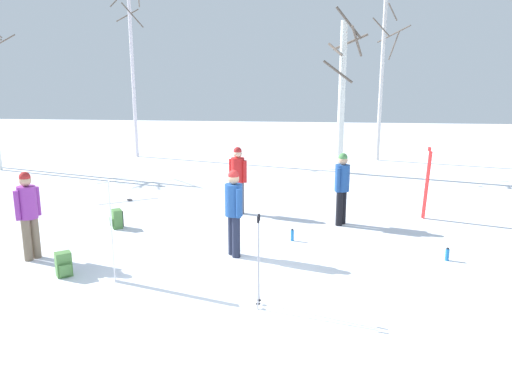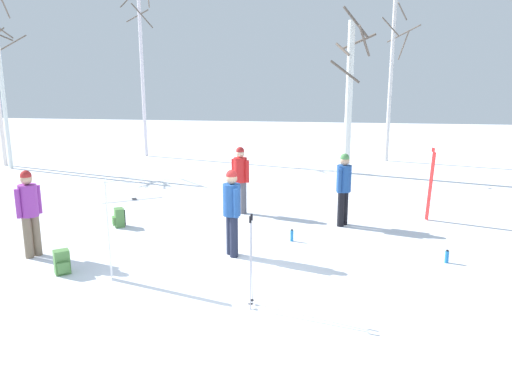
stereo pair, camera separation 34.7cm
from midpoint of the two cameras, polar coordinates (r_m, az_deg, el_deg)
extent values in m
plane|color=white|center=(8.88, -1.97, -9.93)|extent=(60.00, 60.00, 0.00)
cylinder|color=#1E2338|center=(9.81, -1.50, -5.09)|extent=(0.16, 0.16, 0.82)
cylinder|color=#1E2338|center=(9.97, -1.92, -4.79)|extent=(0.16, 0.16, 0.82)
cylinder|color=#1E478C|center=(9.69, -1.74, -0.89)|extent=(0.34, 0.34, 0.62)
sphere|color=tan|center=(9.60, -1.76, 1.55)|extent=(0.22, 0.22, 0.22)
sphere|color=#B22626|center=(9.58, -1.76, 1.90)|extent=(0.21, 0.21, 0.21)
cylinder|color=#1E478C|center=(9.51, -1.22, -1.28)|extent=(0.10, 0.10, 0.56)
cylinder|color=#1E478C|center=(9.88, -2.24, -0.73)|extent=(0.10, 0.10, 0.56)
cylinder|color=#72604C|center=(10.73, -22.72, -4.53)|extent=(0.16, 0.16, 0.82)
cylinder|color=#72604C|center=(10.64, -23.54, -4.74)|extent=(0.16, 0.16, 0.82)
cylinder|color=purple|center=(10.50, -23.48, -0.89)|extent=(0.34, 0.34, 0.62)
sphere|color=tan|center=(10.42, -23.69, 1.36)|extent=(0.22, 0.22, 0.22)
sphere|color=#B22626|center=(10.40, -23.72, 1.68)|extent=(0.21, 0.21, 0.21)
cylinder|color=purple|center=(10.61, -22.51, -0.77)|extent=(0.10, 0.10, 0.56)
cylinder|color=purple|center=(10.40, -24.45, -1.22)|extent=(0.10, 0.10, 0.56)
cylinder|color=#4C4C56|center=(12.83, -0.66, -0.69)|extent=(0.16, 0.16, 0.82)
cylinder|color=#4C4C56|center=(12.93, -1.33, -0.58)|extent=(0.16, 0.16, 0.82)
cylinder|color=red|center=(12.73, -1.01, 2.52)|extent=(0.34, 0.34, 0.62)
sphere|color=beige|center=(12.66, -1.02, 4.38)|extent=(0.22, 0.22, 0.22)
sphere|color=#B22626|center=(12.65, -1.02, 4.65)|extent=(0.21, 0.21, 0.21)
cylinder|color=red|center=(12.62, -0.22, 2.33)|extent=(0.10, 0.10, 0.56)
cylinder|color=red|center=(12.85, -1.79, 2.52)|extent=(0.10, 0.10, 0.56)
cylinder|color=black|center=(11.96, 10.39, -1.94)|extent=(0.16, 0.16, 0.82)
cylinder|color=black|center=(12.11, 10.79, -1.76)|extent=(0.16, 0.16, 0.82)
cylinder|color=#1E478C|center=(11.87, 10.74, 1.51)|extent=(0.34, 0.34, 0.62)
sphere|color=tan|center=(11.80, 10.82, 3.50)|extent=(0.22, 0.22, 0.22)
sphere|color=#4C8C4C|center=(11.79, 10.84, 3.79)|extent=(0.21, 0.21, 0.21)
cylinder|color=#1E478C|center=(11.69, 10.26, 1.25)|extent=(0.10, 0.10, 0.56)
cylinder|color=#1E478C|center=(12.06, 11.19, 1.57)|extent=(0.10, 0.10, 0.56)
cube|color=white|center=(8.95, -15.23, -4.49)|extent=(0.04, 0.09, 1.68)
cube|color=white|center=(8.73, -15.57, 1.02)|extent=(0.03, 0.06, 0.10)
cube|color=white|center=(8.89, -15.26, -4.60)|extent=(0.04, 0.09, 1.68)
cube|color=white|center=(8.67, -15.61, 0.94)|extent=(0.03, 0.06, 0.10)
cube|color=red|center=(12.85, 19.90, 0.55)|extent=(0.08, 0.19, 1.70)
cube|color=red|center=(12.70, 20.21, 4.46)|extent=(0.04, 0.06, 0.10)
cube|color=red|center=(12.90, 19.77, 0.61)|extent=(0.08, 0.19, 1.70)
cube|color=red|center=(12.75, 20.08, 4.51)|extent=(0.04, 0.06, 0.10)
cube|color=white|center=(14.64, -13.09, -0.91)|extent=(1.46, 1.00, 0.02)
cube|color=#333338|center=(14.65, -12.91, -0.80)|extent=(0.13, 0.12, 0.03)
cube|color=white|center=(14.74, -13.18, -0.83)|extent=(1.46, 1.00, 0.02)
cube|color=#333338|center=(14.74, -12.99, -0.72)|extent=(0.13, 0.12, 0.03)
cylinder|color=#B2B2BC|center=(7.74, 0.81, -8.07)|extent=(0.02, 0.10, 1.36)
cylinder|color=black|center=(7.50, 0.82, -2.87)|extent=(0.04, 0.04, 0.10)
cylinder|color=black|center=(7.98, 0.79, -12.15)|extent=(0.07, 0.07, 0.01)
cylinder|color=#B2B2BC|center=(7.62, 0.68, -8.41)|extent=(0.02, 0.10, 1.36)
cylinder|color=black|center=(7.38, 0.70, -3.14)|extent=(0.04, 0.04, 0.10)
cylinder|color=black|center=(7.86, 0.67, -12.54)|extent=(0.07, 0.07, 0.01)
cube|color=#4C7F3F|center=(12.17, -14.41, -2.81)|extent=(0.31, 0.33, 0.44)
cube|color=#4C7F3F|center=(12.16, -14.99, -3.17)|extent=(0.16, 0.20, 0.20)
cube|color=black|center=(12.25, -13.94, -2.67)|extent=(0.04, 0.04, 0.37)
cube|color=black|center=(12.12, -13.81, -2.84)|extent=(0.04, 0.04, 0.37)
cube|color=#4C7F3F|center=(9.65, -20.13, -7.43)|extent=(0.33, 0.32, 0.44)
cube|color=#4C7F3F|center=(9.55, -19.95, -8.05)|extent=(0.19, 0.17, 0.20)
cube|color=black|center=(9.75, -20.67, -7.27)|extent=(0.04, 0.04, 0.37)
cube|color=black|center=(9.77, -19.84, -7.16)|extent=(0.04, 0.04, 0.37)
cylinder|color=#1E72BF|center=(10.32, 21.68, -6.85)|extent=(0.07, 0.07, 0.23)
cylinder|color=black|center=(10.28, 21.74, -6.17)|extent=(0.05, 0.05, 0.02)
cylinder|color=#1E72BF|center=(10.84, 4.99, -4.96)|extent=(0.07, 0.07, 0.24)
cylinder|color=black|center=(10.80, 5.01, -4.29)|extent=(0.04, 0.04, 0.02)
cylinder|color=brown|center=(21.75, -26.15, 18.42)|extent=(0.44, 1.13, 0.81)
cylinder|color=white|center=(20.94, -26.22, 9.67)|extent=(0.15, 0.15, 5.38)
cylinder|color=brown|center=(20.64, -26.33, 16.05)|extent=(0.39, 0.74, 0.53)
cylinder|color=brown|center=(21.56, -25.73, 14.73)|extent=(1.44, 0.12, 0.74)
cylinder|color=silver|center=(22.33, -12.30, 13.41)|extent=(0.14, 0.14, 7.39)
cylinder|color=brown|center=(22.91, -12.81, 18.85)|extent=(0.85, 0.54, 0.57)
cylinder|color=brown|center=(22.05, -12.28, 18.90)|extent=(0.75, 0.55, 0.94)
cylinder|color=brown|center=(22.51, -11.58, 20.32)|extent=(0.30, 0.79, 0.37)
cylinder|color=white|center=(18.23, 11.01, 10.26)|extent=(0.24, 0.24, 5.27)
cylinder|color=brown|center=(17.86, 11.84, 18.24)|extent=(0.94, 0.33, 1.05)
cylinder|color=brown|center=(17.72, 10.59, 13.23)|extent=(1.03, 0.47, 0.78)
cylinder|color=brown|center=(18.82, 12.03, 16.26)|extent=(1.20, 0.61, 0.55)
cylinder|color=brown|center=(18.01, 10.33, 15.58)|extent=(0.51, 0.66, 0.48)
cylinder|color=brown|center=(18.06, 12.71, 16.31)|extent=(0.50, 0.94, 0.98)
cylinder|color=silver|center=(21.30, 15.50, 13.05)|extent=(0.15, 0.15, 7.22)
cylinder|color=brown|center=(21.98, 16.80, 16.76)|extent=(1.19, 0.97, 0.63)
cylinder|color=brown|center=(21.26, 16.70, 18.98)|extent=(0.48, 0.58, 0.61)
cylinder|color=brown|center=(21.49, 16.81, 15.57)|extent=(0.28, 0.91, 1.07)
cylinder|color=brown|center=(21.05, 15.43, 17.59)|extent=(0.67, 0.39, 0.74)
camera|label=1|loc=(0.17, -89.09, 0.21)|focal=35.39mm
camera|label=2|loc=(0.17, 90.91, -0.21)|focal=35.39mm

